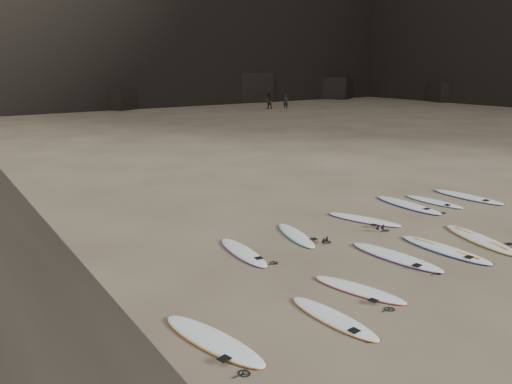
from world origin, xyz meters
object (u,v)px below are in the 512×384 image
at_px(surfboard_6, 296,235).
at_px(surfboard_9, 433,201).
at_px(surfboard_11, 212,339).
at_px(surfboard_5, 243,252).
at_px(person_b, 268,101).
at_px(surfboard_10, 467,197).
at_px(surfboard_7, 364,219).
at_px(surfboard_8, 408,205).
at_px(surfboard_2, 396,256).
at_px(person_a, 286,102).
at_px(surfboard_4, 480,239).
at_px(surfboard_0, 333,317).
at_px(surfboard_3, 445,249).
at_px(surfboard_1, 359,289).

distance_m(surfboard_6, surfboard_9, 6.33).
bearing_deg(surfboard_11, surfboard_6, 23.68).
xyz_separation_m(surfboard_5, surfboard_11, (-2.77, -3.30, 0.00)).
bearing_deg(surfboard_5, person_b, 58.38).
relative_size(surfboard_9, surfboard_10, 0.82).
xyz_separation_m(surfboard_6, surfboard_7, (2.71, -0.05, 0.00)).
height_order(surfboard_8, surfboard_10, surfboard_8).
height_order(surfboard_6, surfboard_10, surfboard_10).
xyz_separation_m(surfboard_2, surfboard_5, (-3.07, 2.48, -0.01)).
distance_m(surfboard_6, person_a, 40.34).
relative_size(surfboard_2, surfboard_4, 0.99).
relative_size(surfboard_5, surfboard_11, 0.93).
xyz_separation_m(surfboard_6, surfboard_10, (7.91, -0.26, 0.01)).
xyz_separation_m(surfboard_5, person_b, (24.89, 33.74, 0.84)).
xyz_separation_m(surfboard_7, surfboard_8, (2.48, 0.31, 0.01)).
relative_size(surfboard_5, surfboard_10, 0.85).
bearing_deg(surfboard_7, surfboard_0, -161.81).
height_order(surfboard_0, surfboard_6, same).
xyz_separation_m(surfboard_11, person_a, (29.04, 35.75, 0.73)).
distance_m(surfboard_0, surfboard_10, 11.03).
relative_size(surfboard_0, surfboard_5, 0.95).
xyz_separation_m(surfboard_2, surfboard_3, (1.48, -0.39, -0.00)).
bearing_deg(surfboard_6, surfboard_11, -128.81).
relative_size(surfboard_1, surfboard_11, 0.88).
bearing_deg(person_b, surfboard_11, 60.49).
xyz_separation_m(surfboard_1, surfboard_8, (6.27, 3.81, 0.01)).
distance_m(surfboard_7, person_a, 38.81).
distance_m(surfboard_1, surfboard_5, 3.42).
bearing_deg(surfboard_10, surfboard_3, -155.10).
relative_size(surfboard_2, surfboard_6, 1.20).
height_order(surfboard_1, surfboard_8, surfboard_8).
xyz_separation_m(surfboard_6, surfboard_8, (5.20, 0.26, 0.01)).
height_order(surfboard_4, surfboard_10, surfboard_10).
xyz_separation_m(surfboard_3, surfboard_6, (-2.57, 3.13, -0.01)).
relative_size(surfboard_11, person_a, 1.62).
distance_m(surfboard_3, surfboard_4, 1.51).
bearing_deg(surfboard_7, surfboard_3, -113.38).
distance_m(surfboard_1, person_a, 43.84).
xyz_separation_m(surfboard_3, surfboard_11, (-7.31, -0.42, -0.00)).
xyz_separation_m(surfboard_2, surfboard_11, (-5.83, -0.82, -0.00)).
bearing_deg(surfboard_0, surfboard_6, 55.60).
xyz_separation_m(surfboard_6, surfboard_11, (-4.74, -3.55, 0.01)).
distance_m(surfboard_3, surfboard_11, 7.33).
relative_size(surfboard_4, surfboard_9, 1.20).
height_order(surfboard_0, surfboard_1, same).
distance_m(surfboard_0, surfboard_9, 9.69).
distance_m(surfboard_7, surfboard_10, 5.21).
bearing_deg(surfboard_0, person_b, 51.56).
height_order(surfboard_10, person_a, person_a).
bearing_deg(surfboard_10, surfboard_5, 176.66).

